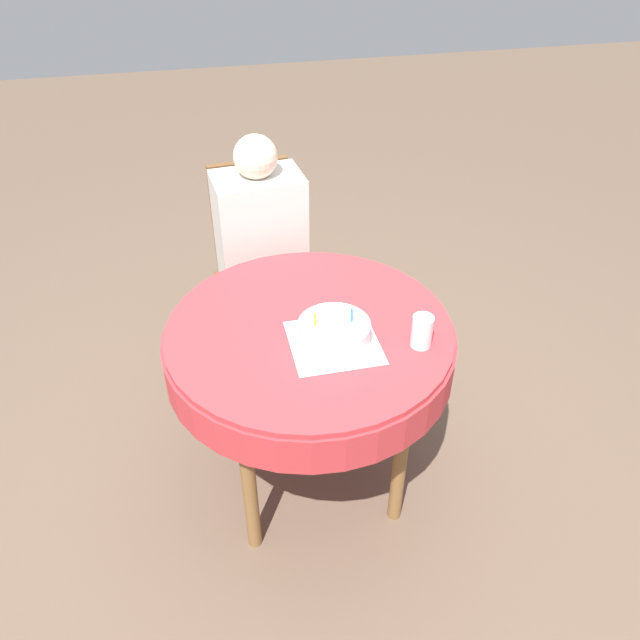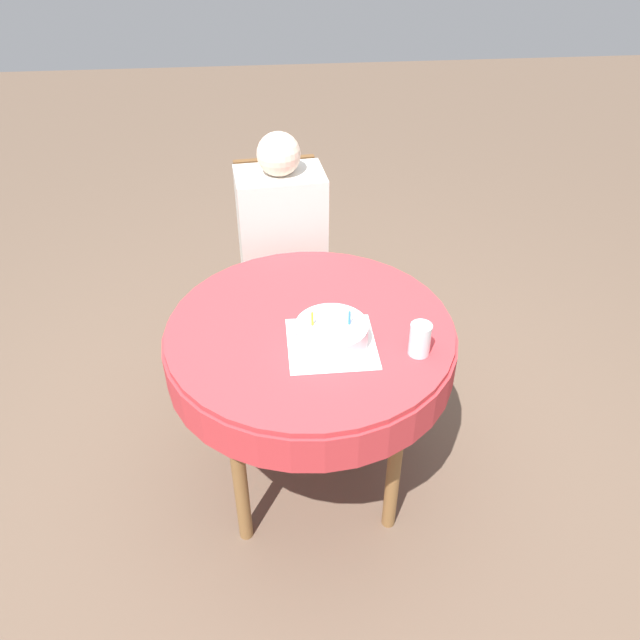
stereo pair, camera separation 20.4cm
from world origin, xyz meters
name	(u,v)px [view 2 (the right image)]	position (x,y,z in m)	size (l,w,h in m)	color
ground_plane	(312,472)	(0.00, 0.00, 0.00)	(12.00, 12.00, 0.00)	brown
dining_table	(310,347)	(0.00, 0.00, 0.66)	(0.99, 0.99, 0.75)	#BC3338
chair	(281,264)	(-0.07, 0.78, 0.52)	(0.42, 0.42, 0.98)	brown
person	(283,240)	(-0.06, 0.68, 0.69)	(0.38, 0.36, 1.16)	beige
napkin	(331,343)	(0.06, -0.10, 0.75)	(0.28, 0.28, 0.00)	white
birthday_cake	(332,334)	(0.06, -0.10, 0.79)	(0.23, 0.23, 0.13)	white
drinking_glass	(420,339)	(0.33, -0.17, 0.81)	(0.07, 0.07, 0.11)	silver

